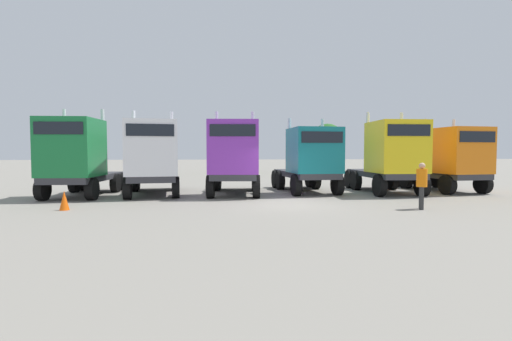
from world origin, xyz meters
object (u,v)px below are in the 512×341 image
(semi_truck_purple, at_px, (234,157))
(visitor_in_hivis, at_px, (422,182))
(semi_truck_teal, at_px, (310,159))
(semi_truck_orange, at_px, (450,158))
(traffic_cone_far, at_px, (64,201))
(semi_truck_white, at_px, (153,157))
(semi_truck_yellow, at_px, (392,156))
(semi_truck_green, at_px, (76,157))

(semi_truck_purple, xyz_separation_m, visitor_in_hivis, (6.91, -5.40, -0.92))
(semi_truck_teal, bearing_deg, semi_truck_orange, 84.42)
(semi_truck_purple, relative_size, traffic_cone_far, 7.99)
(semi_truck_white, xyz_separation_m, semi_truck_purple, (4.07, -0.24, 0.01))
(semi_truck_teal, xyz_separation_m, semi_truck_orange, (7.86, -0.29, 0.03))
(semi_truck_yellow, bearing_deg, traffic_cone_far, -73.96)
(semi_truck_yellow, distance_m, traffic_cone_far, 15.51)
(semi_truck_green, bearing_deg, semi_truck_yellow, 92.11)
(semi_truck_yellow, bearing_deg, semi_truck_white, -90.39)
(semi_truck_green, height_order, semi_truck_purple, semi_truck_green)
(semi_truck_green, relative_size, traffic_cone_far, 7.97)
(semi_truck_teal, height_order, semi_truck_yellow, semi_truck_yellow)
(semi_truck_teal, bearing_deg, semi_truck_yellow, 74.75)
(semi_truck_purple, bearing_deg, traffic_cone_far, -53.52)
(semi_truck_purple, relative_size, semi_truck_yellow, 1.01)
(semi_truck_green, relative_size, semi_truck_white, 0.95)
(semi_truck_yellow, bearing_deg, visitor_in_hivis, -12.72)
(semi_truck_yellow, bearing_deg, semi_truck_green, -89.13)
(semi_truck_white, relative_size, semi_truck_orange, 1.02)
(semi_truck_orange, relative_size, visitor_in_hivis, 3.36)
(semi_truck_yellow, height_order, traffic_cone_far, semi_truck_yellow)
(semi_truck_orange, bearing_deg, semi_truck_purple, -94.52)
(semi_truck_purple, xyz_separation_m, semi_truck_yellow, (8.26, -0.29, 0.05))
(semi_truck_orange, height_order, visitor_in_hivis, semi_truck_orange)
(semi_truck_green, relative_size, semi_truck_teal, 1.01)
(semi_truck_green, bearing_deg, semi_truck_white, 96.45)
(semi_truck_teal, bearing_deg, semi_truck_purple, -85.38)
(semi_truck_white, bearing_deg, semi_truck_green, -93.10)
(semi_truck_green, bearing_deg, semi_truck_orange, 94.01)
(visitor_in_hivis, bearing_deg, semi_truck_green, -173.96)
(semi_truck_teal, bearing_deg, semi_truck_green, -90.81)
(semi_truck_yellow, relative_size, traffic_cone_far, 7.91)
(semi_truck_green, height_order, traffic_cone_far, semi_truck_green)
(semi_truck_green, distance_m, semi_truck_purple, 7.64)
(semi_truck_green, xyz_separation_m, semi_truck_yellow, (15.90, -0.33, 0.02))
(semi_truck_teal, distance_m, semi_truck_yellow, 4.24)
(semi_truck_purple, xyz_separation_m, semi_truck_orange, (11.97, 0.29, -0.10))
(semi_truck_teal, distance_m, visitor_in_hivis, 6.65)
(semi_truck_purple, bearing_deg, semi_truck_orange, 96.95)
(semi_truck_orange, bearing_deg, semi_truck_teal, -98.04)
(semi_truck_purple, height_order, semi_truck_teal, semi_truck_purple)
(semi_truck_teal, distance_m, traffic_cone_far, 11.84)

